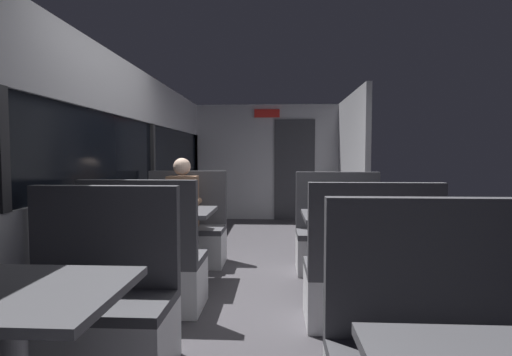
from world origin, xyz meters
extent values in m
cube|color=#423F44|center=(0.00, 0.00, -0.01)|extent=(3.30, 9.20, 0.02)
cube|color=#B2B2B7|center=(-1.45, 0.00, 0.47)|extent=(0.08, 8.40, 0.95)
cube|color=#B2B2B7|center=(-1.45, 0.00, 2.00)|extent=(0.08, 8.40, 0.60)
cube|color=black|center=(-1.46, 0.00, 1.32)|extent=(0.03, 8.40, 0.75)
cube|color=#2D2D30|center=(-1.43, -1.40, 1.32)|extent=(0.06, 0.08, 0.75)
cube|color=#2D2D30|center=(-1.43, 1.40, 1.32)|extent=(0.06, 0.08, 0.75)
cube|color=#2D2D30|center=(-1.43, 4.20, 1.32)|extent=(0.06, 0.08, 0.75)
cube|color=#B2B2B7|center=(0.00, 4.20, 1.15)|extent=(2.90, 0.08, 2.30)
cube|color=#333338|center=(0.55, 4.15, 1.00)|extent=(0.80, 0.04, 2.00)
cube|color=red|center=(0.00, 4.14, 2.12)|extent=(0.50, 0.03, 0.16)
cube|color=#B2B2B7|center=(1.45, 3.00, 1.15)|extent=(0.08, 2.40, 2.30)
cube|color=#4C4C51|center=(-0.89, -2.09, 0.72)|extent=(0.90, 0.70, 0.04)
cube|color=silver|center=(-0.89, -1.43, 0.20)|extent=(0.95, 0.50, 0.39)
cube|color=#47474C|center=(-0.89, -1.43, 0.42)|extent=(0.95, 0.50, 0.06)
cube|color=#47474C|center=(-0.89, -1.22, 0.78)|extent=(0.95, 0.08, 0.65)
cylinder|color=#9E9EA3|center=(-0.89, 0.22, 0.35)|extent=(0.10, 0.10, 0.70)
cube|color=#4C4C51|center=(-0.89, 0.22, 0.72)|extent=(0.90, 0.70, 0.04)
cube|color=silver|center=(-0.89, -0.44, 0.20)|extent=(0.95, 0.50, 0.39)
cube|color=#47474C|center=(-0.89, -0.44, 0.42)|extent=(0.95, 0.50, 0.06)
cube|color=#47474C|center=(-0.89, -0.65, 0.78)|extent=(0.95, 0.08, 0.65)
cube|color=silver|center=(-0.89, 0.88, 0.20)|extent=(0.95, 0.50, 0.39)
cube|color=#47474C|center=(-0.89, 0.88, 0.42)|extent=(0.95, 0.50, 0.06)
cube|color=#47474C|center=(-0.89, 1.09, 0.78)|extent=(0.95, 0.08, 0.65)
cube|color=#47474C|center=(0.89, -1.82, 0.78)|extent=(0.95, 0.08, 0.65)
cylinder|color=#9E9EA3|center=(0.89, 0.02, 0.35)|extent=(0.10, 0.10, 0.70)
cube|color=#4C4C51|center=(0.89, 0.02, 0.72)|extent=(0.90, 0.70, 0.04)
cube|color=silver|center=(0.89, -0.64, 0.20)|extent=(0.95, 0.50, 0.39)
cube|color=#47474C|center=(0.89, -0.64, 0.42)|extent=(0.95, 0.50, 0.06)
cube|color=#47474C|center=(0.89, -0.85, 0.78)|extent=(0.95, 0.08, 0.65)
cube|color=silver|center=(0.89, 0.68, 0.20)|extent=(0.95, 0.50, 0.39)
cube|color=#47474C|center=(0.89, 0.68, 0.42)|extent=(0.95, 0.50, 0.06)
cube|color=#47474C|center=(0.89, 0.89, 0.78)|extent=(0.95, 0.08, 0.65)
cube|color=#26262D|center=(-0.89, 0.88, 0.23)|extent=(0.30, 0.36, 0.45)
cube|color=#8C664C|center=(-0.89, 0.83, 0.75)|extent=(0.34, 0.22, 0.60)
sphere|color=beige|center=(-0.89, 0.81, 1.16)|extent=(0.20, 0.20, 0.20)
cylinder|color=#8C664C|center=(-1.09, 0.65, 0.77)|extent=(0.07, 0.28, 0.07)
cylinder|color=#8C664C|center=(-0.69, 0.65, 0.77)|extent=(0.07, 0.28, 0.07)
cylinder|color=#26598C|center=(-0.83, 0.17, 0.79)|extent=(0.07, 0.07, 0.09)
camera|label=1|loc=(0.20, -3.61, 1.29)|focal=27.24mm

